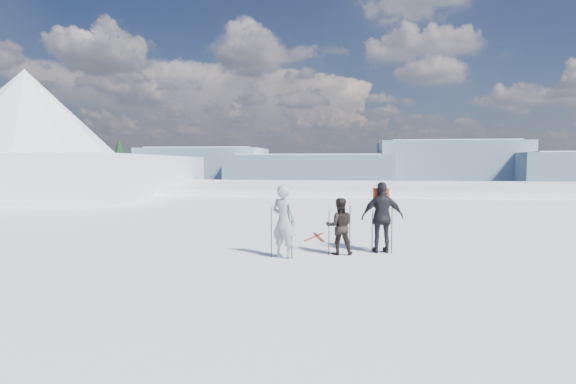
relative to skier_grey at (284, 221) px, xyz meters
name	(u,v)px	position (x,y,z in m)	size (l,w,h in m)	color
lake_basin	(354,263)	(2.16, 27.87, -7.47)	(820.00, 820.00, 71.62)	white
far_mountain_range	(380,170)	(31.76, 452.65, -8.17)	(770.00, 110.00, 53.00)	slate
near_ridge	(71,225)	(-24.40, 27.21, -4.46)	(31.37, 35.68, 25.62)	white
skier_grey	(284,221)	(0.00, 0.00, 0.00)	(0.71, 0.47, 1.95)	#91979E
skier_dark	(339,226)	(1.45, 0.60, -0.20)	(0.76, 0.59, 1.55)	black
skier_pack	(382,217)	(2.63, 1.01, 0.02)	(1.16, 0.48, 1.98)	black
backpack	(381,172)	(2.60, 1.26, 1.29)	(0.42, 0.24, 0.55)	#BD3711
ski_poles	(335,232)	(1.34, 0.45, -0.34)	(3.24, 1.06, 1.35)	black
skis_loose	(316,237)	(0.63, 3.25, -0.96)	(0.67, 1.67, 0.03)	black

